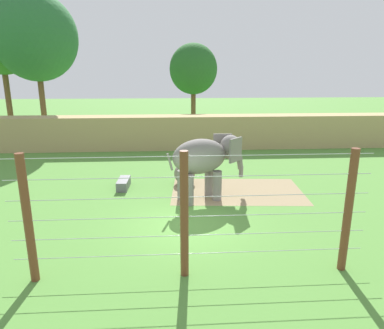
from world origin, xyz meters
TOP-DOWN VIEW (x-y plane):
  - ground_plane at (0.00, 0.00)m, footprint 120.00×120.00m
  - dirt_patch at (2.57, 3.57)m, footprint 6.37×4.24m
  - embankment_wall at (0.00, 13.16)m, footprint 36.00×1.80m
  - elephant at (0.96, 2.67)m, footprint 3.56×2.27m
  - enrichment_ball at (0.14, 4.87)m, footprint 1.06×1.06m
  - cable_fence at (-0.07, -3.27)m, footprint 9.62×0.23m
  - feed_trough at (-2.85, 4.37)m, footprint 0.56×1.42m
  - tree_far_left at (-10.64, 16.90)m, footprint 6.28×6.28m
  - tree_behind_wall at (1.68, 20.85)m, footprint 4.33×4.33m

SIDE VIEW (x-z plane):
  - ground_plane at x=0.00m, z-range 0.00..0.00m
  - dirt_patch at x=2.57m, z-range 0.00..0.01m
  - feed_trough at x=-2.85m, z-range 0.00..0.44m
  - enrichment_ball at x=0.14m, z-range 0.00..1.06m
  - embankment_wall at x=0.00m, z-range 0.00..2.37m
  - cable_fence at x=-0.07m, z-range 0.01..3.58m
  - elephant at x=0.96m, z-range 0.45..3.23m
  - tree_behind_wall at x=1.68m, z-range 1.65..9.56m
  - tree_far_left at x=-10.64m, z-range 2.31..13.57m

